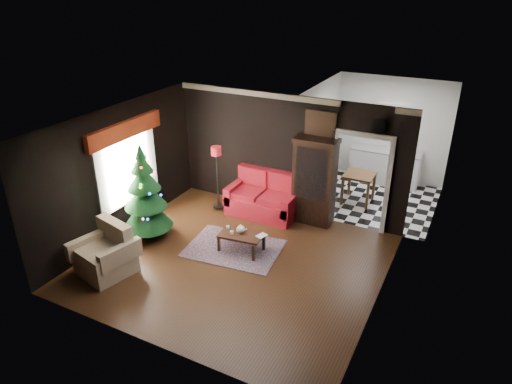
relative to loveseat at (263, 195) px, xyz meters
The scene contains 26 objects.
floor 2.15m from the loveseat, 78.96° to the right, with size 5.50×5.50×0.00m, color black.
ceiling 3.11m from the loveseat, 78.96° to the right, with size 5.50×5.50×0.00m, color white.
wall_back 1.08m from the loveseat, 48.37° to the left, with size 5.50×5.50×0.00m, color black.
wall_front 4.66m from the loveseat, 84.98° to the right, with size 5.50×5.50×0.00m, color black.
wall_left 3.25m from the loveseat, 138.90° to the right, with size 5.50×5.50×0.00m, color black.
wall_right 3.86m from the loveseat, 33.06° to the right, with size 5.50×5.50×0.00m, color black.
doorway 2.22m from the loveseat, 12.09° to the left, with size 1.10×0.10×2.10m, color beige, non-canonical shape.
left_window 3.11m from the loveseat, 141.31° to the right, with size 0.05×1.60×1.40m, color white.
valance 3.40m from the loveseat, 140.32° to the right, with size 0.12×2.10×0.35m, color maroon.
kitchen_floor 2.91m from the loveseat, 42.88° to the left, with size 3.00×3.00×0.00m, color white.
kitchen_window 4.17m from the loveseat, 58.30° to the left, with size 0.70×0.06×0.70m, color white.
rug 1.70m from the loveseat, 85.38° to the right, with size 1.89×1.37×0.01m, color #644C5D.
loveseat is the anchor object (origin of this frame).
curio_cabinet 1.25m from the loveseat, 10.83° to the left, with size 0.90×0.45×1.90m, color black, non-canonical shape.
floor_lamp 1.15m from the loveseat, 166.57° to the right, with size 0.26×0.26×1.53m, color black, non-canonical shape.
christmas_tree 2.72m from the loveseat, 130.95° to the right, with size 1.05×1.05×2.01m, color black, non-canonical shape.
armchair 3.80m from the loveseat, 115.04° to the right, with size 0.93×0.93×0.95m, color #C1A890, non-canonical shape.
coffee_table 1.68m from the loveseat, 79.33° to the right, with size 0.86×0.52×0.39m, color black, non-canonical shape.
teapot 1.63m from the loveseat, 79.99° to the right, with size 0.19×0.19×0.18m, color silver, non-canonical shape.
cup_a 1.57m from the loveseat, 91.44° to the right, with size 0.07×0.07×0.06m, color beige.
cup_b 1.72m from the loveseat, 85.39° to the right, with size 0.07×0.07×0.06m, color silver.
book 1.63m from the loveseat, 66.82° to the right, with size 0.16×0.02×0.21m, color gray.
wall_clock 3.04m from the loveseat, ahead, with size 0.32×0.32×0.06m, color white.
painting 2.13m from the loveseat, 19.40° to the left, with size 0.62×0.05×0.52m, color #A6653E.
kitchen_counter 3.79m from the loveseat, 56.31° to the left, with size 1.80×0.60×0.90m, color white.
kitchen_table 2.45m from the loveseat, 42.51° to the left, with size 0.70×0.70×0.75m, color brown, non-canonical shape.
Camera 1 is at (3.78, -6.51, 5.10)m, focal length 32.02 mm.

